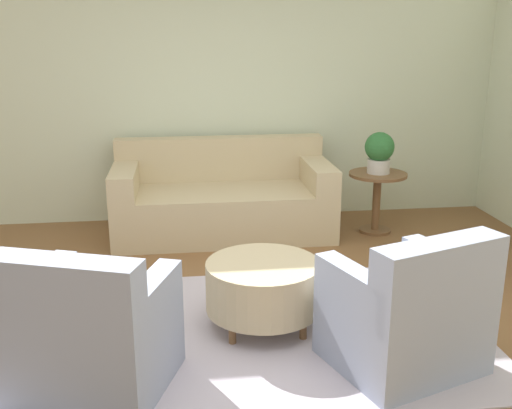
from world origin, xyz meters
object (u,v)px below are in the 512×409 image
at_px(couch, 223,201).
at_px(ottoman_table, 263,286).
at_px(armchair_left, 90,335).
at_px(side_table, 377,191).
at_px(armchair_right, 409,316).
at_px(potted_plant_on_side_table, 379,151).

height_order(couch, ottoman_table, couch).
distance_m(armchair_left, side_table, 3.52).
distance_m(couch, ottoman_table, 2.04).
bearing_deg(armchair_left, couch, 70.54).
bearing_deg(armchair_right, armchair_left, 180.00).
bearing_deg(potted_plant_on_side_table, ottoman_table, -127.43).
relative_size(ottoman_table, potted_plant_on_side_table, 1.93).
bearing_deg(potted_plant_on_side_table, couch, 173.10).
bearing_deg(ottoman_table, armchair_left, -148.84).
bearing_deg(side_table, armchair_left, -134.88).
xyz_separation_m(armchair_right, ottoman_table, (-0.79, 0.65, -0.05)).
bearing_deg(couch, ottoman_table, -86.55).
distance_m(side_table, potted_plant_on_side_table, 0.41).
xyz_separation_m(couch, armchair_right, (0.91, -2.68, 0.01)).
bearing_deg(side_table, ottoman_table, -127.43).
height_order(armchair_right, potted_plant_on_side_table, potted_plant_on_side_table).
height_order(armchair_right, side_table, armchair_right).
height_order(couch, potted_plant_on_side_table, potted_plant_on_side_table).
relative_size(couch, ottoman_table, 2.72).
xyz_separation_m(armchair_left, ottoman_table, (1.07, 0.65, -0.05)).
relative_size(armchair_right, potted_plant_on_side_table, 2.49).
distance_m(armchair_right, potted_plant_on_side_table, 2.62).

